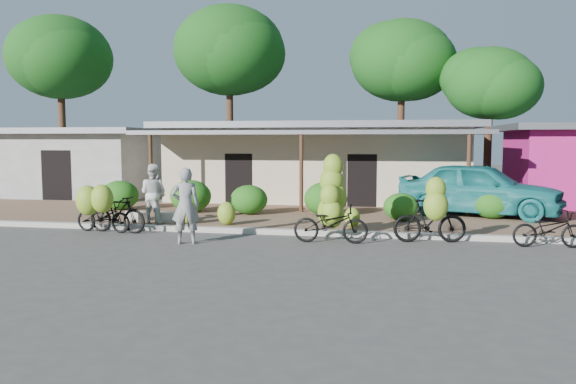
# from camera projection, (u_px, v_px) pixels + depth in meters

# --- Properties ---
(ground) EXTENTS (100.00, 100.00, 0.00)m
(ground) POSITION_uv_depth(u_px,v_px,m) (261.00, 248.00, 13.72)
(ground) COLOR #454340
(ground) RESTS_ON ground
(sidewalk) EXTENTS (60.00, 6.00, 0.12)m
(sidewalk) POSITION_uv_depth(u_px,v_px,m) (296.00, 218.00, 18.61)
(sidewalk) COLOR brown
(sidewalk) RESTS_ON ground
(curb) EXTENTS (60.00, 0.25, 0.15)m
(curb) POSITION_uv_depth(u_px,v_px,m) (278.00, 232.00, 15.67)
(curb) COLOR #A8A399
(curb) RESTS_ON ground
(shop_main) EXTENTS (13.00, 8.50, 3.35)m
(shop_main) POSITION_uv_depth(u_px,v_px,m) (319.00, 161.00, 24.26)
(shop_main) COLOR #BCAC8E
(shop_main) RESTS_ON ground
(shop_grey) EXTENTS (7.00, 6.00, 3.15)m
(shop_grey) POSITION_uv_depth(u_px,v_px,m) (87.00, 162.00, 26.35)
(shop_grey) COLOR #A5A6A0
(shop_grey) RESTS_ON ground
(tree_back_left) EXTENTS (5.32, 5.21, 8.87)m
(tree_back_left) POSITION_uv_depth(u_px,v_px,m) (58.00, 56.00, 28.43)
(tree_back_left) COLOR #492F1D
(tree_back_left) RESTS_ON ground
(tree_far_center) EXTENTS (5.96, 5.90, 9.71)m
(tree_far_center) POSITION_uv_depth(u_px,v_px,m) (226.00, 49.00, 29.85)
(tree_far_center) COLOR #492F1D
(tree_far_center) RESTS_ON ground
(tree_center_right) EXTENTS (5.30, 5.19, 8.74)m
(tree_center_right) POSITION_uv_depth(u_px,v_px,m) (398.00, 59.00, 28.75)
(tree_center_right) COLOR #492F1D
(tree_center_right) RESTS_ON ground
(tree_near_right) EXTENTS (4.34, 4.15, 6.97)m
(tree_near_right) POSITION_uv_depth(u_px,v_px,m) (485.00, 82.00, 26.19)
(tree_near_right) COLOR #492F1D
(tree_near_right) RESTS_ON ground
(hedge_0) EXTENTS (1.36, 1.22, 1.06)m
(hedge_0) POSITION_uv_depth(u_px,v_px,m) (120.00, 195.00, 20.19)
(hedge_0) COLOR #1B5112
(hedge_0) RESTS_ON sidewalk
(hedge_1) EXTENTS (1.44, 1.30, 1.12)m
(hedge_1) POSITION_uv_depth(u_px,v_px,m) (191.00, 196.00, 19.51)
(hedge_1) COLOR #1B5112
(hedge_1) RESTS_ON sidewalk
(hedge_2) EXTENTS (1.27, 1.15, 0.99)m
(hedge_2) POSITION_uv_depth(u_px,v_px,m) (249.00, 200.00, 18.97)
(hedge_2) COLOR #1B5112
(hedge_2) RESTS_ON sidewalk
(hedge_3) EXTENTS (1.44, 1.29, 1.12)m
(hedge_3) POSITION_uv_depth(u_px,v_px,m) (326.00, 199.00, 18.64)
(hedge_3) COLOR #1B5112
(hedge_3) RESTS_ON sidewalk
(hedge_4) EXTENTS (1.11, 1.00, 0.86)m
(hedge_4) POSITION_uv_depth(u_px,v_px,m) (401.00, 207.00, 17.47)
(hedge_4) COLOR #1B5112
(hedge_4) RESTS_ON sidewalk
(hedge_5) EXTENTS (1.21, 1.09, 0.94)m
(hedge_5) POSITION_uv_depth(u_px,v_px,m) (492.00, 204.00, 17.91)
(hedge_5) COLOR #1B5112
(hedge_5) RESTS_ON sidewalk
(bike_far_left) EXTENTS (1.83, 1.35, 1.39)m
(bike_far_left) POSITION_uv_depth(u_px,v_px,m) (100.00, 212.00, 15.86)
(bike_far_left) COLOR black
(bike_far_left) RESTS_ON ground
(bike_left) EXTENTS (1.87, 1.29, 1.42)m
(bike_left) POSITION_uv_depth(u_px,v_px,m) (114.00, 211.00, 15.78)
(bike_left) COLOR black
(bike_left) RESTS_ON ground
(bike_center) EXTENTS (1.91, 1.20, 2.27)m
(bike_center) POSITION_uv_depth(u_px,v_px,m) (331.00, 209.00, 14.52)
(bike_center) COLOR black
(bike_center) RESTS_ON ground
(bike_right) EXTENTS (1.91, 1.29, 1.73)m
(bike_right) POSITION_uv_depth(u_px,v_px,m) (431.00, 216.00, 14.20)
(bike_right) COLOR black
(bike_right) RESTS_ON ground
(bike_far_right) EXTENTS (1.76, 0.72, 0.90)m
(bike_far_right) POSITION_uv_depth(u_px,v_px,m) (549.00, 229.00, 13.71)
(bike_far_right) COLOR black
(bike_far_right) RESTS_ON ground
(loose_banana_a) EXTENTS (0.52, 0.44, 0.64)m
(loose_banana_a) POSITION_uv_depth(u_px,v_px,m) (189.00, 213.00, 16.84)
(loose_banana_a) COLOR #81A729
(loose_banana_a) RESTS_ON sidewalk
(loose_banana_b) EXTENTS (0.55, 0.47, 0.69)m
(loose_banana_b) POSITION_uv_depth(u_px,v_px,m) (227.00, 213.00, 16.57)
(loose_banana_b) COLOR #81A729
(loose_banana_b) RESTS_ON sidewalk
(loose_banana_c) EXTENTS (0.46, 0.39, 0.57)m
(loose_banana_c) POSITION_uv_depth(u_px,v_px,m) (352.00, 217.00, 16.14)
(loose_banana_c) COLOR #81A729
(loose_banana_c) RESTS_ON sidewalk
(sack_near) EXTENTS (0.89, 0.50, 0.30)m
(sack_near) POSITION_uv_depth(u_px,v_px,m) (170.00, 217.00, 17.21)
(sack_near) COLOR beige
(sack_near) RESTS_ON sidewalk
(sack_far) EXTENTS (0.84, 0.73, 0.28)m
(sack_far) POSITION_uv_depth(u_px,v_px,m) (137.00, 216.00, 17.54)
(sack_far) COLOR beige
(sack_far) RESTS_ON sidewalk
(vendor) EXTENTS (0.82, 0.66, 1.94)m
(vendor) POSITION_uv_depth(u_px,v_px,m) (185.00, 206.00, 14.16)
(vendor) COLOR gray
(vendor) RESTS_ON ground
(bystander) EXTENTS (1.01, 0.86, 1.80)m
(bystander) POSITION_uv_depth(u_px,v_px,m) (153.00, 194.00, 16.90)
(bystander) COLOR silver
(bystander) RESTS_ON sidewalk
(teal_van) EXTENTS (5.64, 3.63, 1.79)m
(teal_van) POSITION_uv_depth(u_px,v_px,m) (479.00, 189.00, 18.60)
(teal_van) COLOR #1B7B7D
(teal_van) RESTS_ON sidewalk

